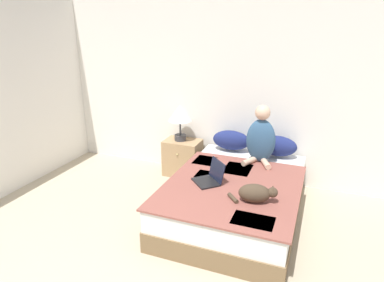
% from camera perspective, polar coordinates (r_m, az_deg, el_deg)
% --- Properties ---
extents(wall_back, '(6.03, 0.05, 2.55)m').
position_cam_1_polar(wall_back, '(4.75, 6.78, 8.68)').
color(wall_back, white).
rests_on(wall_back, ground_plane).
extents(bed, '(1.41, 2.04, 0.48)m').
position_cam_1_polar(bed, '(4.00, 7.33, -9.27)').
color(bed, brown).
rests_on(bed, ground_plane).
extents(pillow_near, '(0.51, 0.26, 0.27)m').
position_cam_1_polar(pillow_near, '(4.69, 6.54, 0.14)').
color(pillow_near, navy).
rests_on(pillow_near, bed).
extents(pillow_far, '(0.51, 0.26, 0.27)m').
position_cam_1_polar(pillow_far, '(4.59, 13.98, -0.79)').
color(pillow_far, navy).
rests_on(pillow_far, bed).
extents(person_sitting, '(0.37, 0.35, 0.72)m').
position_cam_1_polar(person_sitting, '(4.29, 11.40, 0.48)').
color(person_sitting, '#33567A').
rests_on(person_sitting, bed).
extents(cat_tabby, '(0.49, 0.24, 0.18)m').
position_cam_1_polar(cat_tabby, '(3.40, 10.58, -8.54)').
color(cat_tabby, '#473828').
rests_on(cat_tabby, bed).
extents(laptop_open, '(0.40, 0.40, 0.24)m').
position_cam_1_polar(laptop_open, '(3.76, 2.96, -6.14)').
color(laptop_open, black).
rests_on(laptop_open, bed).
extents(nightstand, '(0.51, 0.38, 0.52)m').
position_cam_1_polar(nightstand, '(5.00, -1.58, -2.75)').
color(nightstand, tan).
rests_on(nightstand, ground_plane).
extents(table_lamp, '(0.33, 0.33, 0.52)m').
position_cam_1_polar(table_lamp, '(4.82, -2.00, 4.35)').
color(table_lamp, '#38383D').
rests_on(table_lamp, nightstand).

